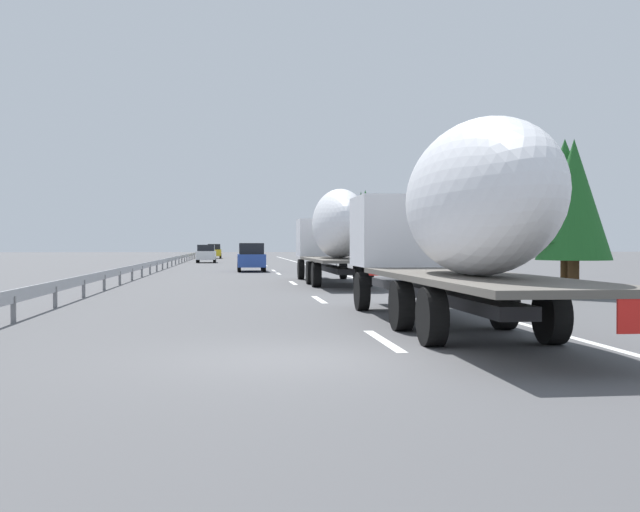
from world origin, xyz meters
TOP-DOWN VIEW (x-y plane):
  - ground_plane at (40.00, 0.00)m, footprint 260.00×260.00m
  - lane_stripe_0 at (2.00, -1.80)m, footprint 3.20×0.20m
  - lane_stripe_1 at (12.51, -1.80)m, footprint 3.20×0.20m
  - lane_stripe_2 at (23.16, -1.80)m, footprint 3.20×0.20m
  - lane_stripe_3 at (34.61, -1.80)m, footprint 3.20×0.20m
  - lane_stripe_4 at (39.98, -1.80)m, footprint 3.20×0.20m
  - lane_stripe_5 at (52.62, -1.80)m, footprint 3.20×0.20m
  - edge_line_right at (45.00, -5.50)m, footprint 110.00×0.20m
  - truck_lead at (21.98, -3.60)m, footprint 13.22×2.55m
  - truck_trailing at (3.48, -3.60)m, footprint 13.41×2.55m
  - car_yellow_coupe at (86.79, 3.41)m, footprint 4.68×1.81m
  - car_white_van at (63.72, 3.63)m, footprint 4.69×1.87m
  - car_blue_sedan at (38.57, -0.23)m, footprint 4.29×1.84m
  - road_sign at (43.92, -6.70)m, footprint 0.10×0.90m
  - tree_0 at (61.05, -11.50)m, footprint 2.42×2.42m
  - tree_1 at (74.86, -13.13)m, footprint 2.75×2.75m
  - tree_2 at (61.02, -11.92)m, footprint 3.38×3.38m
  - tree_3 at (13.40, -10.54)m, footprint 2.74×2.74m
  - tree_4 at (12.91, -10.65)m, footprint 2.57×2.57m
  - tree_5 at (53.91, -12.17)m, footprint 3.32×3.32m
  - guardrail_median at (43.00, 6.00)m, footprint 94.00×0.10m

SIDE VIEW (x-z plane):
  - ground_plane at x=40.00m, z-range 0.00..0.00m
  - lane_stripe_0 at x=2.00m, z-range 0.00..0.01m
  - lane_stripe_1 at x=12.51m, z-range 0.00..0.01m
  - lane_stripe_2 at x=23.16m, z-range 0.00..0.01m
  - lane_stripe_3 at x=34.61m, z-range 0.00..0.01m
  - lane_stripe_4 at x=39.98m, z-range 0.00..0.01m
  - lane_stripe_5 at x=52.62m, z-range 0.00..0.01m
  - edge_line_right at x=45.00m, z-range 0.00..0.01m
  - guardrail_median at x=43.00m, z-range 0.20..0.96m
  - car_white_van at x=63.72m, z-range 0.02..1.80m
  - car_yellow_coupe at x=86.79m, z-range 0.01..1.88m
  - car_blue_sedan at x=38.57m, z-range 0.00..1.89m
  - road_sign at x=43.92m, z-range 0.64..4.06m
  - truck_trailing at x=3.48m, z-range 0.30..4.43m
  - truck_lead at x=21.98m, z-range 0.31..4.51m
  - tree_4 at x=12.91m, z-range 0.61..6.04m
  - tree_3 at x=13.40m, z-range 0.91..6.40m
  - tree_5 at x=53.91m, z-range 0.73..6.86m
  - tree_1 at x=74.86m, z-range 0.89..7.06m
  - tree_2 at x=61.02m, z-range 0.71..7.87m
  - tree_0 at x=61.05m, z-range 0.84..7.85m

